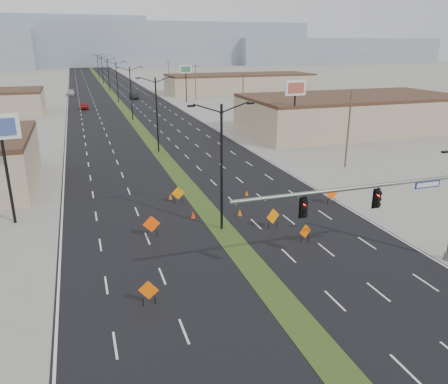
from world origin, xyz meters
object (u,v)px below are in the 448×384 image
object	(u,v)px
streetlight_2	(131,92)
cone_3	(170,197)
construction_sign_1	(151,225)
pole_sign_west	(1,136)
pole_sign_east_far	(186,72)
streetlight_4	(108,74)
construction_sign_2	(178,194)
construction_sign_3	(305,232)
car_mid	(134,96)
cone_1	(240,212)
streetlight_6	(98,65)
construction_sign_4	(273,217)
pole_sign_east_near	(295,93)
car_far	(71,93)
construction_sign_0	(149,291)
car_left	(84,106)
cone_2	(247,193)
signal_mast	(401,202)
streetlight_5	(102,69)
cone_0	(193,215)
streetlight_1	(157,112)
streetlight_0	(222,164)
streetlight_3	(117,81)

from	to	relation	value
streetlight_2	cone_3	size ratio (longest dim) A/B	17.85
construction_sign_1	streetlight_2	bearing A→B (deg)	86.94
pole_sign_west	pole_sign_east_far	world-z (taller)	pole_sign_east_far
streetlight_4	pole_sign_west	xyz separation A→B (m)	(-15.99, -105.26, 1.92)
construction_sign_2	construction_sign_3	bearing A→B (deg)	-55.20
car_mid	cone_1	world-z (taller)	car_mid
streetlight_6	construction_sign_3	bearing A→B (deg)	-88.29
construction_sign_4	pole_sign_east_far	xyz separation A→B (m)	(12.69, 80.80, 6.37)
cone_1	pole_sign_east_near	bearing A→B (deg)	53.51
car_far	construction_sign_2	size ratio (longest dim) A/B	3.14
car_mid	streetlight_2	bearing A→B (deg)	-104.39
construction_sign_0	car_mid	bearing A→B (deg)	102.66
construction_sign_1	construction_sign_4	size ratio (longest dim) A/B	1.02
construction_sign_1	pole_sign_west	distance (m)	13.80
car_left	car_far	xyz separation A→B (m)	(-2.93, 30.87, 0.03)
pole_sign_west	cone_2	bearing A→B (deg)	-7.14
streetlight_6	construction_sign_2	xyz separation A→B (m)	(-2.00, -161.09, -4.45)
signal_mast	car_mid	world-z (taller)	signal_mast
pole_sign_west	cone_1	bearing A→B (deg)	-21.70
construction_sign_4	construction_sign_0	bearing A→B (deg)	-162.81
signal_mast	cone_3	world-z (taller)	signal_mast
car_mid	cone_3	bearing A→B (deg)	-101.62
pole_sign_west	cone_3	bearing A→B (deg)	-1.48
car_mid	streetlight_4	bearing A→B (deg)	95.88
streetlight_6	cone_1	distance (m)	165.88
car_mid	signal_mast	bearing A→B (deg)	-94.44
cone_2	pole_sign_west	world-z (taller)	pole_sign_west
streetlight_5	cone_2	world-z (taller)	streetlight_5
streetlight_5	pole_sign_east_near	xyz separation A→B (m)	(18.59, -115.87, 2.31)
streetlight_2	cone_3	distance (m)	48.09
streetlight_5	pole_sign_east_near	bearing A→B (deg)	-80.88
streetlight_2	cone_0	distance (m)	53.31
streetlight_5	cone_2	size ratio (longest dim) A/B	18.68
streetlight_1	construction_sign_4	size ratio (longest dim) A/B	5.75
streetlight_0	cone_0	xyz separation A→B (m)	(-1.61, 2.96, -5.10)
construction_sign_4	pole_sign_east_far	size ratio (longest dim) A/B	0.19
cone_2	streetlight_3	bearing A→B (deg)	93.63
streetlight_5	construction_sign_0	world-z (taller)	streetlight_5
pole_sign_west	pole_sign_east_far	size ratio (longest dim) A/B	0.99
streetlight_1	cone_0	size ratio (longest dim) A/B	15.69
streetlight_4	streetlight_6	xyz separation A→B (m)	(0.00, 56.00, 0.00)
streetlight_1	construction_sign_1	bearing A→B (deg)	-101.39
car_far	cone_1	world-z (taller)	car_far
construction_sign_0	construction_sign_1	size ratio (longest dim) A/B	0.88
streetlight_2	streetlight_6	distance (m)	112.00
streetlight_4	streetlight_6	world-z (taller)	same
construction_sign_0	pole_sign_east_near	bearing A→B (deg)	71.53
car_left	cone_1	distance (m)	72.94
streetlight_6	cone_3	xyz separation A→B (m)	(-2.48, -159.75, -5.14)
car_left	car_mid	size ratio (longest dim) A/B	0.90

